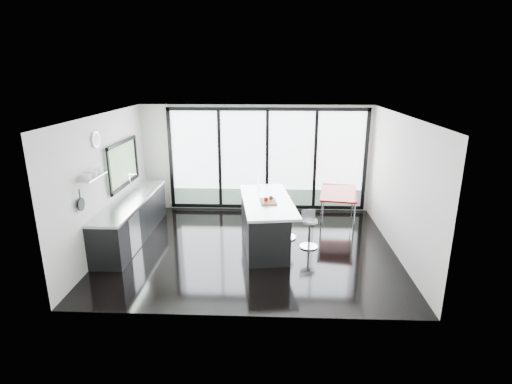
{
  "coord_description": "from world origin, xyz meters",
  "views": [
    {
      "loc": [
        0.45,
        -7.8,
        3.61
      ],
      "look_at": [
        0.1,
        0.3,
        1.15
      ],
      "focal_mm": 28.0,
      "sensor_mm": 36.0,
      "label": 1
    }
  ],
  "objects_px": {
    "bar_stool_near": "(309,234)",
    "bar_stool_far": "(286,223)",
    "red_table": "(338,207)",
    "island": "(263,221)"
  },
  "relations": [
    {
      "from": "red_table",
      "to": "bar_stool_near",
      "type": "bearing_deg",
      "value": -118.85
    },
    {
      "from": "bar_stool_near",
      "to": "bar_stool_far",
      "type": "relative_size",
      "value": 0.86
    },
    {
      "from": "bar_stool_near",
      "to": "red_table",
      "type": "distance_m",
      "value": 1.7
    },
    {
      "from": "island",
      "to": "red_table",
      "type": "height_order",
      "value": "island"
    },
    {
      "from": "island",
      "to": "bar_stool_near",
      "type": "bearing_deg",
      "value": -10.81
    },
    {
      "from": "bar_stool_far",
      "to": "bar_stool_near",
      "type": "bearing_deg",
      "value": -55.59
    },
    {
      "from": "bar_stool_near",
      "to": "bar_stool_far",
      "type": "height_order",
      "value": "bar_stool_far"
    },
    {
      "from": "island",
      "to": "bar_stool_far",
      "type": "bearing_deg",
      "value": 30.34
    },
    {
      "from": "island",
      "to": "bar_stool_near",
      "type": "xyz_separation_m",
      "value": [
        0.98,
        -0.19,
        -0.19
      ]
    },
    {
      "from": "island",
      "to": "bar_stool_far",
      "type": "relative_size",
      "value": 3.56
    }
  ]
}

